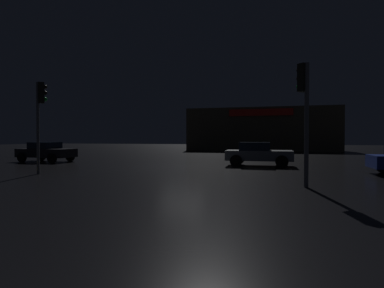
# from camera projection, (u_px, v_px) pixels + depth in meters

# --- Properties ---
(ground_plane) EXTENTS (120.00, 120.00, 0.00)m
(ground_plane) POSITION_uv_depth(u_px,v_px,m) (182.00, 167.00, 17.93)
(ground_plane) COLOR black
(store_building) EXTENTS (19.49, 6.53, 5.62)m
(store_building) POSITION_uv_depth(u_px,v_px,m) (261.00, 130.00, 41.87)
(store_building) COLOR brown
(store_building) RESTS_ON ground
(traffic_signal_main) EXTENTS (0.43, 0.42, 4.31)m
(traffic_signal_main) POSITION_uv_depth(u_px,v_px,m) (40.00, 107.00, 14.49)
(traffic_signal_main) COLOR #595B60
(traffic_signal_main) RESTS_ON ground
(traffic_signal_opposite) EXTENTS (0.42, 0.42, 4.27)m
(traffic_signal_opposite) POSITION_uv_depth(u_px,v_px,m) (304.00, 100.00, 10.63)
(traffic_signal_opposite) COLOR #595B60
(traffic_signal_opposite) RESTS_ON ground
(car_near) EXTENTS (4.08, 2.19, 1.39)m
(car_near) POSITION_uv_depth(u_px,v_px,m) (46.00, 152.00, 21.90)
(car_near) COLOR black
(car_near) RESTS_ON ground
(car_far) EXTENTS (3.93, 2.12, 1.43)m
(car_far) POSITION_uv_depth(u_px,v_px,m) (258.00, 154.00, 18.52)
(car_far) COLOR slate
(car_far) RESTS_ON ground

